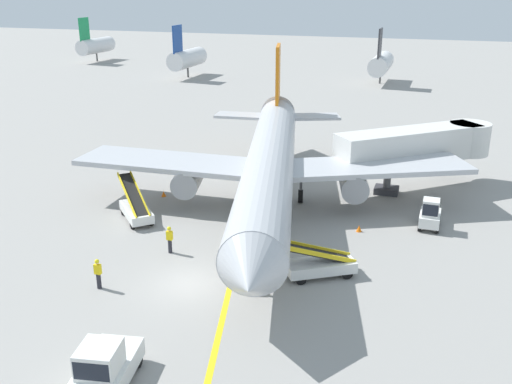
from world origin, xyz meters
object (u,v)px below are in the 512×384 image
ground_crew_marshaller (98,273)px  safety_cone_nose_right (164,194)px  baggage_tug_near_wing (430,215)px  belt_loader_forward_hold (318,264)px  ground_crew_wing_walker (170,239)px  airliner (270,163)px  safety_cone_wingtip_left (359,228)px  jet_bridge (424,145)px  pushback_tug (105,367)px  safety_cone_nose_left (195,174)px  belt_loader_aft_hold (136,209)px

ground_crew_marshaller → safety_cone_nose_right: 14.07m
ground_crew_marshaller → baggage_tug_near_wing: bearing=40.3°
belt_loader_forward_hold → ground_crew_wing_walker: belt_loader_forward_hold is taller
safety_cone_nose_right → belt_loader_forward_hold: bearing=-32.3°
airliner → safety_cone_wingtip_left: bearing=-17.0°
belt_loader_forward_hold → ground_crew_marshaller: bearing=-155.4°
safety_cone_nose_right → ground_crew_marshaller: bearing=-77.1°
jet_bridge → safety_cone_wingtip_left: bearing=-108.1°
safety_cone_wingtip_left → ground_crew_marshaller: bearing=-135.5°
ground_crew_marshaller → ground_crew_wing_walker: size_ratio=1.00×
jet_bridge → ground_crew_marshaller: (-15.22, -21.75, -2.63)m
jet_bridge → belt_loader_forward_hold: 17.63m
pushback_tug → ground_crew_marshaller: 8.34m
jet_bridge → safety_cone_nose_left: 18.60m
pushback_tug → safety_cone_nose_left: (-7.58, 25.75, -0.77)m
belt_loader_aft_hold → pushback_tug: bearing=-64.6°
pushback_tug → safety_cone_nose_right: bearing=110.9°
belt_loader_aft_hold → safety_cone_nose_left: size_ratio=10.22×
jet_bridge → belt_loader_forward_hold: (-4.48, -16.82, -2.77)m
belt_loader_forward_hold → ground_crew_marshaller: 11.82m
pushback_tug → ground_crew_wing_walker: pushback_tug is taller
ground_crew_marshaller → safety_cone_nose_right: bearing=102.9°
baggage_tug_near_wing → belt_loader_forward_hold: (-5.52, -8.85, -0.15)m
airliner → safety_cone_nose_left: (-8.10, 5.08, -3.20)m
safety_cone_nose_right → airliner: bearing=0.7°
airliner → safety_cone_nose_right: size_ratio=79.37×
ground_crew_marshaller → safety_cone_wingtip_left: (11.95, 11.75, -0.69)m
belt_loader_forward_hold → safety_cone_nose_right: belt_loader_forward_hold is taller
belt_loader_forward_hold → belt_loader_aft_hold: (-13.59, 4.14, 0.00)m
baggage_tug_near_wing → belt_loader_forward_hold: size_ratio=0.49×
ground_crew_marshaller → ground_crew_wing_walker: (1.67, 5.07, 0.00)m
jet_bridge → ground_crew_wing_walker: 21.65m
airliner → jet_bridge: size_ratio=3.09×
jet_bridge → baggage_tug_near_wing: size_ratio=4.68×
safety_cone_wingtip_left → ground_crew_wing_walker: bearing=-147.0°
belt_loader_aft_hold → ground_crew_marshaller: size_ratio=2.65×
airliner → jet_bridge: airliner is taller
airliner → ground_crew_marshaller: airliner is taller
safety_cone_nose_left → ground_crew_wing_walker: bearing=-71.8°
pushback_tug → ground_crew_marshaller: bearing=124.5°
belt_loader_aft_hold → safety_cone_nose_left: (-0.01, 9.81, -0.56)m
baggage_tug_near_wing → safety_cone_nose_left: size_ratio=5.49×
baggage_tug_near_wing → ground_crew_marshaller: bearing=-139.7°
pushback_tug → belt_loader_aft_hold: (-7.58, 15.94, -0.22)m
ground_crew_wing_walker → safety_cone_wingtip_left: 12.28m
belt_loader_aft_hold → safety_cone_nose_right: bearing=93.4°
jet_bridge → safety_cone_wingtip_left: size_ratio=25.72×
jet_bridge → baggage_tug_near_wing: bearing=-82.6°
pushback_tug → safety_cone_nose_right: pushback_tug is taller
airliner → belt_loader_aft_hold: bearing=-149.7°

